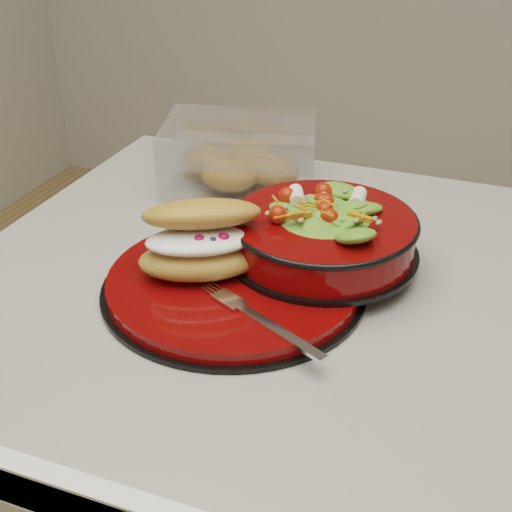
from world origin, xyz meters
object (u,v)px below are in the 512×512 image
(fork, at_px, (263,321))
(pastry_box, at_px, (240,156))
(croissant, at_px, (202,240))
(salad_bowl, at_px, (323,228))
(dinner_plate, at_px, (234,284))

(fork, relative_size, pastry_box, 0.58)
(croissant, height_order, pastry_box, croissant)
(croissant, relative_size, pastry_box, 0.62)
(salad_bowl, xyz_separation_m, fork, (-0.02, -0.16, -0.03))
(salad_bowl, distance_m, croissant, 0.15)
(salad_bowl, bearing_deg, pastry_box, 133.13)
(dinner_plate, bearing_deg, pastry_box, 110.92)
(dinner_plate, height_order, croissant, croissant)
(croissant, distance_m, pastry_box, 0.30)
(dinner_plate, distance_m, pastry_box, 0.31)
(salad_bowl, relative_size, pastry_box, 0.90)
(salad_bowl, bearing_deg, fork, -95.59)
(croissant, distance_m, fork, 0.13)
(dinner_plate, height_order, salad_bowl, salad_bowl)
(dinner_plate, xyz_separation_m, pastry_box, (-0.11, 0.29, 0.03))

